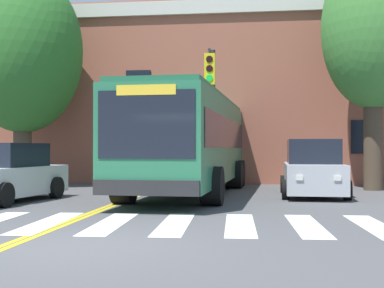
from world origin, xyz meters
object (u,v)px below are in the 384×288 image
at_px(car_white_near_lane, 5,175).
at_px(traffic_light_overhead, 212,95).
at_px(city_bus, 191,141).
at_px(car_silver_far_lane, 313,170).
at_px(street_tree_curbside_large, 373,29).
at_px(street_tree_curbside_small, 23,52).

height_order(car_white_near_lane, traffic_light_overhead, traffic_light_overhead).
height_order(city_bus, car_silver_far_lane, city_bus).
bearing_deg(car_silver_far_lane, traffic_light_overhead, 164.17).
relative_size(street_tree_curbside_large, street_tree_curbside_small, 1.03).
bearing_deg(car_silver_far_lane, car_white_near_lane, -161.69).
distance_m(city_bus, street_tree_curbside_large, 8.00).
xyz_separation_m(traffic_light_overhead, street_tree_curbside_large, (5.79, 1.82, 2.55)).
bearing_deg(street_tree_curbside_small, traffic_light_overhead, -14.66).
bearing_deg(car_silver_far_lane, street_tree_curbside_small, 164.99).
bearing_deg(street_tree_curbside_large, car_white_near_lane, -153.30).
distance_m(car_silver_far_lane, street_tree_curbside_small, 12.52).
xyz_separation_m(car_silver_far_lane, traffic_light_overhead, (-3.36, 0.95, 2.56)).
bearing_deg(street_tree_curbside_small, street_tree_curbside_large, -1.03).
relative_size(city_bus, street_tree_curbside_large, 1.32).
bearing_deg(street_tree_curbside_large, traffic_light_overhead, -162.57).
height_order(car_silver_far_lane, traffic_light_overhead, traffic_light_overhead).
xyz_separation_m(city_bus, car_silver_far_lane, (4.02, -0.48, -0.95)).
bearing_deg(traffic_light_overhead, car_silver_far_lane, -15.83).
height_order(car_silver_far_lane, street_tree_curbside_small, street_tree_curbside_small).
height_order(car_white_near_lane, street_tree_curbside_large, street_tree_curbside_large).
bearing_deg(street_tree_curbside_large, car_silver_far_lane, -131.29).
bearing_deg(traffic_light_overhead, street_tree_curbside_large, 17.43).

